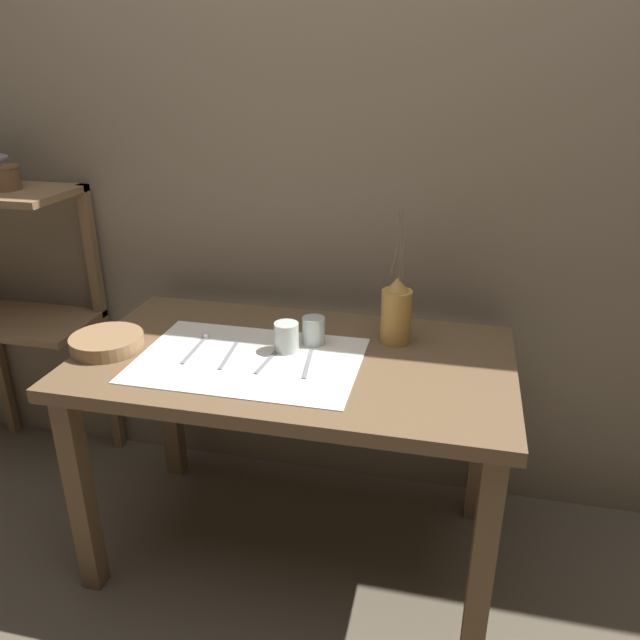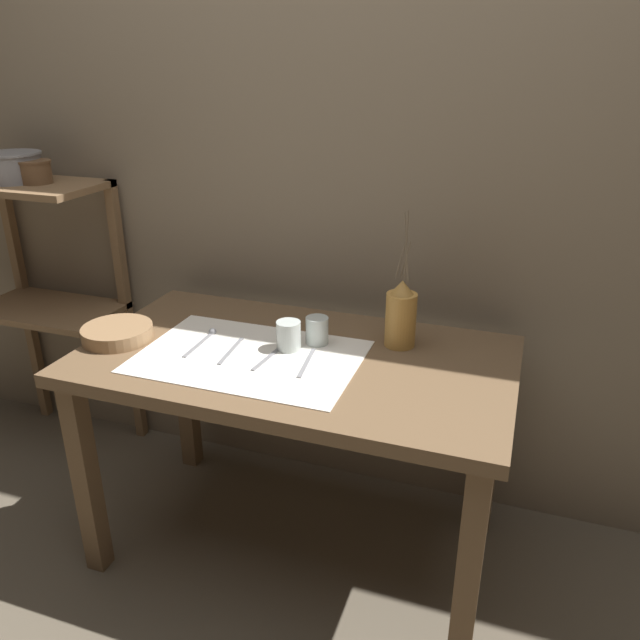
# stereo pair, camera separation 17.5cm
# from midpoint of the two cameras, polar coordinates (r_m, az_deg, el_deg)

# --- Properties ---
(ground_plane) EXTENTS (12.00, 12.00, 0.00)m
(ground_plane) POSITION_cam_midpoint_polar(r_m,az_deg,el_deg) (2.22, -4.48, -19.94)
(ground_plane) COLOR brown
(stone_wall_back) EXTENTS (7.00, 0.06, 2.40)m
(stone_wall_back) POSITION_cam_midpoint_polar(r_m,az_deg,el_deg) (2.10, -1.66, 14.45)
(stone_wall_back) COLOR #7A6B56
(stone_wall_back) RESTS_ON ground_plane
(wooden_table) EXTENTS (1.26, 0.71, 0.71)m
(wooden_table) POSITION_cam_midpoint_polar(r_m,az_deg,el_deg) (1.86, -5.06, -5.97)
(wooden_table) COLOR brown
(wooden_table) RESTS_ON ground_plane
(wooden_shelf_unit) EXTENTS (0.55, 0.32, 1.09)m
(wooden_shelf_unit) POSITION_cam_midpoint_polar(r_m,az_deg,el_deg) (2.58, -27.78, 3.51)
(wooden_shelf_unit) COLOR brown
(wooden_shelf_unit) RESTS_ON ground_plane
(linen_cloth) EXTENTS (0.63, 0.43, 0.00)m
(linen_cloth) POSITION_cam_midpoint_polar(r_m,az_deg,el_deg) (1.81, -9.30, -3.67)
(linen_cloth) COLOR white
(linen_cloth) RESTS_ON wooden_table
(pitcher_with_flowers) EXTENTS (0.09, 0.09, 0.41)m
(pitcher_with_flowers) POSITION_cam_midpoint_polar(r_m,az_deg,el_deg) (1.86, 4.33, 0.66)
(pitcher_with_flowers) COLOR #B7843D
(pitcher_with_flowers) RESTS_ON wooden_table
(wooden_bowl) EXTENTS (0.21, 0.21, 0.04)m
(wooden_bowl) POSITION_cam_midpoint_polar(r_m,az_deg,el_deg) (1.98, -21.33, -1.97)
(wooden_bowl) COLOR #8E6B47
(wooden_bowl) RESTS_ON wooden_table
(glass_tumbler_near) EXTENTS (0.07, 0.07, 0.09)m
(glass_tumbler_near) POSITION_cam_midpoint_polar(r_m,az_deg,el_deg) (1.82, -5.82, -1.61)
(glass_tumbler_near) COLOR #B7C1BC
(glass_tumbler_near) RESTS_ON wooden_table
(glass_tumbler_far) EXTENTS (0.07, 0.07, 0.08)m
(glass_tumbler_far) POSITION_cam_midpoint_polar(r_m,az_deg,el_deg) (1.87, -3.28, -1.03)
(glass_tumbler_far) COLOR #B7C1BC
(glass_tumbler_far) RESTS_ON wooden_table
(spoon_outer) EXTENTS (0.02, 0.19, 0.02)m
(spoon_outer) POSITION_cam_midpoint_polar(r_m,az_deg,el_deg) (1.93, -13.39, -2.02)
(spoon_outer) COLOR gray
(spoon_outer) RESTS_ON wooden_table
(knife_center) EXTENTS (0.03, 0.18, 0.00)m
(knife_center) POSITION_cam_midpoint_polar(r_m,az_deg,el_deg) (1.84, -11.07, -3.23)
(knife_center) COLOR gray
(knife_center) RESTS_ON wooden_table
(fork_outer) EXTENTS (0.03, 0.18, 0.00)m
(fork_outer) POSITION_cam_midpoint_polar(r_m,az_deg,el_deg) (1.79, -7.52, -3.68)
(fork_outer) COLOR gray
(fork_outer) RESTS_ON wooden_table
(fork_inner) EXTENTS (0.03, 0.18, 0.00)m
(fork_inner) POSITION_cam_midpoint_polar(r_m,az_deg,el_deg) (1.76, -3.95, -4.05)
(fork_inner) COLOR gray
(fork_inner) RESTS_ON wooden_table
(metal_pot_small) EXTENTS (0.12, 0.12, 0.08)m
(metal_pot_small) POSITION_cam_midpoint_polar(r_m,az_deg,el_deg) (2.44, -28.92, 11.39)
(metal_pot_small) COLOR brown
(metal_pot_small) RESTS_ON wooden_shelf_unit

